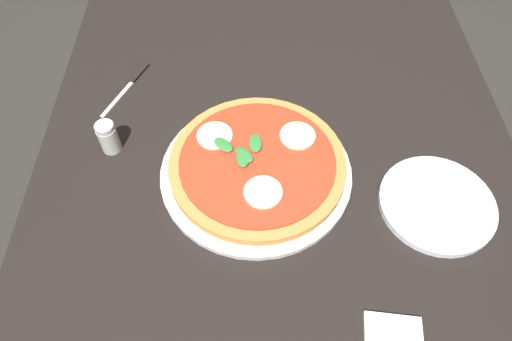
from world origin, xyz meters
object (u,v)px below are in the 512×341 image
at_px(pepper_shaker, 108,137).
at_px(pizza, 257,163).
at_px(serving_tray, 256,172).
at_px(plate_white, 437,204).
at_px(dining_table, 277,184).
at_px(knife, 131,82).

bearing_deg(pepper_shaker, pizza, 78.12).
height_order(serving_tray, plate_white, plate_white).
bearing_deg(dining_table, pizza, -57.26).
bearing_deg(knife, serving_tray, 47.16).
xyz_separation_m(serving_tray, knife, (-0.26, -0.28, -0.00)).
bearing_deg(serving_tray, plate_white, 76.42).
distance_m(dining_table, pizza, 0.13).
bearing_deg(pizza, plate_white, 75.05).
bearing_deg(pizza, pepper_shaker, -101.88).
relative_size(serving_tray, pepper_shaker, 5.33).
relative_size(plate_white, knife, 1.26).
xyz_separation_m(plate_white, knife, (-0.34, -0.61, -0.00)).
distance_m(pizza, knife, 0.38).
xyz_separation_m(dining_table, plate_white, (0.12, 0.29, 0.10)).
bearing_deg(pepper_shaker, knife, 176.41).
distance_m(serving_tray, knife, 0.38).
relative_size(serving_tray, knife, 2.18).
bearing_deg(plate_white, knife, -118.99).
distance_m(dining_table, serving_tray, 0.11).
bearing_deg(serving_tray, pizza, 160.37).
bearing_deg(plate_white, dining_table, -111.97).
bearing_deg(dining_table, plate_white, 68.03).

